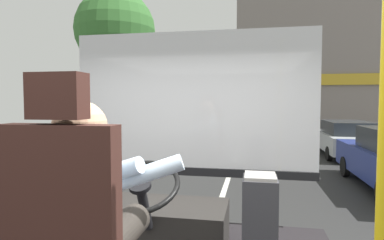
{
  "coord_description": "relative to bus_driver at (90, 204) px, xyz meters",
  "views": [
    {
      "loc": [
        0.62,
        -1.64,
        1.98
      ],
      "look_at": [
        0.15,
        0.83,
        1.84
      ],
      "focal_mm": 30.23,
      "sensor_mm": 36.0,
      "label": 1
    }
  ],
  "objects": [
    {
      "name": "parked_car_silver",
      "position": [
        4.06,
        11.14,
        -0.85
      ],
      "size": [
        1.8,
        3.97,
        1.27
      ],
      "color": "silver",
      "rests_on": "ground"
    },
    {
      "name": "windshield_panel",
      "position": [
        0.13,
        1.9,
        0.29
      ],
      "size": [
        2.5,
        0.08,
        1.48
      ],
      "color": "white"
    },
    {
      "name": "steering_console",
      "position": [
        0.0,
        1.1,
        -0.53
      ],
      "size": [
        1.1,
        0.98,
        0.8
      ],
      "color": "#282623",
      "rests_on": "bus_floor"
    },
    {
      "name": "street_tree",
      "position": [
        -4.0,
        9.28,
        2.91
      ],
      "size": [
        2.75,
        2.75,
        5.83
      ],
      "color": "#4C3828",
      "rests_on": "ground"
    },
    {
      "name": "shop_building",
      "position": [
        6.03,
        19.58,
        2.41
      ],
      "size": [
        12.55,
        4.42,
        7.83
      ],
      "color": "gray",
      "rests_on": "ground"
    },
    {
      "name": "bus_driver",
      "position": [
        0.0,
        0.0,
        0.0
      ],
      "size": [
        0.81,
        0.58,
        0.75
      ],
      "color": "#332D28",
      "rests_on": "driver_seat"
    },
    {
      "name": "ground",
      "position": [
        0.13,
        9.08,
        -1.53
      ],
      "size": [
        18.0,
        44.0,
        0.06
      ],
      "color": "#2B2B2B"
    },
    {
      "name": "fare_box",
      "position": [
        0.79,
        0.64,
        -0.37
      ],
      "size": [
        0.21,
        0.24,
        0.79
      ],
      "color": "#333338",
      "rests_on": "bus_floor"
    }
  ]
}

